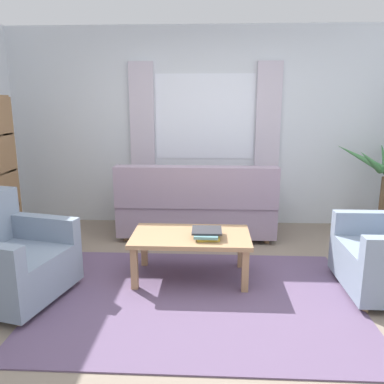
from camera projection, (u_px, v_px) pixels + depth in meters
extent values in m
plane|color=gray|center=(199.00, 299.00, 3.34)|extent=(6.24, 6.24, 0.00)
cube|color=silver|center=(205.00, 128.00, 5.24)|extent=(5.32, 0.12, 2.60)
cube|color=white|center=(205.00, 117.00, 5.15)|extent=(1.30, 0.01, 1.10)
cube|color=silver|center=(142.00, 117.00, 5.16)|extent=(0.32, 0.06, 1.40)
cube|color=silver|center=(268.00, 117.00, 5.08)|extent=(0.32, 0.06, 1.40)
cube|color=#604C6B|center=(199.00, 298.00, 3.34)|extent=(2.69, 1.94, 0.01)
cube|color=#998499|center=(197.00, 215.00, 4.94)|extent=(1.90, 0.80, 0.38)
cube|color=#998499|center=(196.00, 187.00, 4.53)|extent=(1.90, 0.20, 0.48)
cube|color=#998499|center=(267.00, 192.00, 4.82)|extent=(0.16, 0.80, 0.24)
cube|color=#998499|center=(128.00, 190.00, 4.91)|extent=(0.16, 0.80, 0.24)
cylinder|color=#A87F56|center=(261.00, 225.00, 5.24)|extent=(0.06, 0.06, 0.06)
cylinder|color=#A87F56|center=(136.00, 223.00, 5.32)|extent=(0.06, 0.06, 0.06)
cylinder|color=#A87F56|center=(267.00, 240.00, 4.65)|extent=(0.06, 0.06, 0.06)
cylinder|color=#A87F56|center=(126.00, 238.00, 4.74)|extent=(0.06, 0.06, 0.06)
cube|color=gray|center=(14.00, 273.00, 3.29)|extent=(0.97, 1.00, 0.36)
cube|color=gray|center=(38.00, 227.00, 3.56)|extent=(0.81, 0.30, 0.22)
cylinder|color=#A87F56|center=(20.00, 322.00, 2.93)|extent=(0.05, 0.05, 0.06)
cylinder|color=#A87F56|center=(72.00, 283.00, 3.57)|extent=(0.05, 0.05, 0.06)
cylinder|color=#A87F56|center=(13.00, 274.00, 3.74)|extent=(0.05, 0.05, 0.06)
cube|color=gray|center=(376.00, 223.00, 3.68)|extent=(0.80, 0.13, 0.22)
cylinder|color=#A87F56|center=(338.00, 272.00, 3.79)|extent=(0.05, 0.05, 0.06)
cylinder|color=#A87F56|center=(365.00, 308.00, 3.13)|extent=(0.05, 0.05, 0.06)
cube|color=#A87F56|center=(191.00, 236.00, 3.64)|extent=(1.10, 0.64, 0.04)
cube|color=#A87F56|center=(134.00, 269.00, 3.46)|extent=(0.06, 0.06, 0.40)
cube|color=#A87F56|center=(245.00, 271.00, 3.41)|extent=(0.06, 0.06, 0.40)
cube|color=#A87F56|center=(144.00, 247.00, 3.97)|extent=(0.06, 0.06, 0.40)
cube|color=#A87F56|center=(241.00, 249.00, 3.92)|extent=(0.06, 0.06, 0.40)
cube|color=gold|center=(208.00, 236.00, 3.56)|extent=(0.22, 0.28, 0.03)
cube|color=#5B8E93|center=(207.00, 233.00, 3.56)|extent=(0.22, 0.33, 0.03)
cube|color=#2D2D33|center=(207.00, 230.00, 3.56)|extent=(0.27, 0.25, 0.02)
cylinder|color=#9E6B4C|center=(379.00, 225.00, 4.88)|extent=(0.37, 0.37, 0.28)
cylinder|color=brown|center=(383.00, 196.00, 4.79)|extent=(0.07, 0.07, 0.47)
cone|color=#47894C|center=(384.00, 157.00, 4.95)|extent=(0.22, 0.54, 0.42)
cone|color=#47894C|center=(359.00, 157.00, 4.86)|extent=(0.54, 0.46, 0.36)
cone|color=#47894C|center=(371.00, 161.00, 4.53)|extent=(0.51, 0.47, 0.38)
cube|color=olive|center=(5.00, 170.00, 4.67)|extent=(0.30, 0.04, 1.70)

